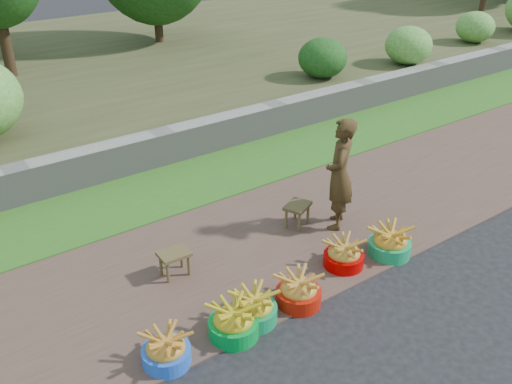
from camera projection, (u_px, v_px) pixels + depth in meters
ground_plane at (340, 293)px, 6.20m from camera, size 120.00×120.00×0.00m
dirt_shoulder at (271, 242)px, 7.09m from camera, size 80.00×2.50×0.02m
grass_verge at (190, 182)px, 8.51m from camera, size 80.00×1.50×0.04m
retaining_wall at (163, 148)px, 9.00m from camera, size 80.00×0.35×0.55m
earth_bank at (59, 76)px, 12.52m from camera, size 80.00×10.00×0.50m
basin_a at (166, 350)px, 5.22m from camera, size 0.46×0.46×0.34m
basin_b at (233, 322)px, 5.54m from camera, size 0.50×0.50×0.37m
basin_c at (254, 308)px, 5.74m from camera, size 0.48×0.48×0.36m
basin_d at (299, 291)px, 5.97m from camera, size 0.49×0.49×0.36m
basin_e at (344, 255)px, 6.57m from camera, size 0.47×0.47×0.35m
basin_f at (390, 243)px, 6.78m from camera, size 0.51×0.51×0.38m
stool_left at (174, 257)px, 6.36m from camera, size 0.35×0.27×0.30m
stool_right at (297, 209)px, 7.31m from camera, size 0.43×0.39×0.31m
vendor_woman at (340, 174)px, 7.08m from camera, size 0.63×0.62×1.47m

